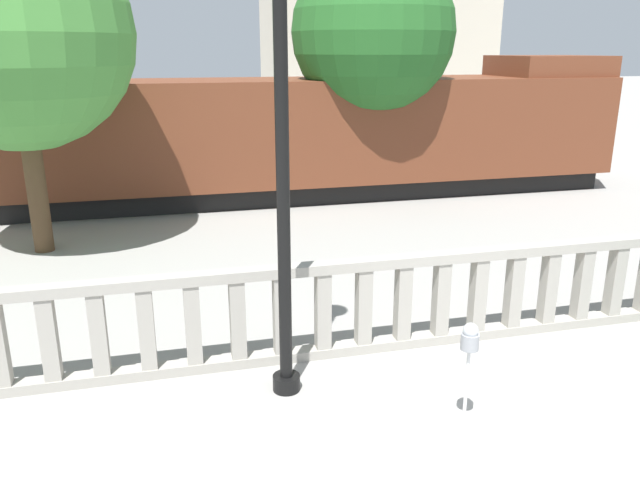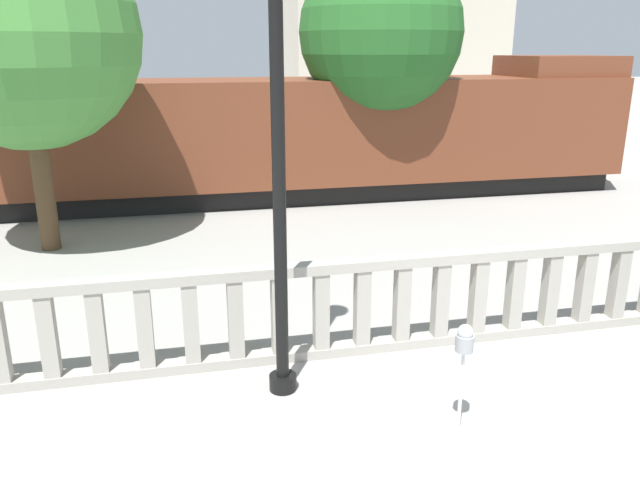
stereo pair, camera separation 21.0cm
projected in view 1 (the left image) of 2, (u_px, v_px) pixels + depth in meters
The scene contains 7 objects.
ground_plane at pixel (562, 470), 6.41m from camera, with size 160.00×160.00×0.00m, color gray.
balustrade at pixel (441, 298), 9.01m from camera, with size 16.17×0.24×1.39m.
lamppost at pixel (282, 131), 6.96m from camera, with size 0.43×0.43×5.45m.
parking_meter at pixel (470, 344), 6.77m from camera, with size 0.20×0.20×1.32m.
train_near at pixel (180, 140), 16.93m from camera, with size 25.72×2.99×3.94m.
tree_left at pixel (373, 32), 16.80m from camera, with size 4.43×4.43×6.79m.
tree_right at pixel (16, 35), 12.07m from camera, with size 4.54×4.54×6.69m.
Camera 1 is at (-3.75, -4.65, 4.15)m, focal length 35.00 mm.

